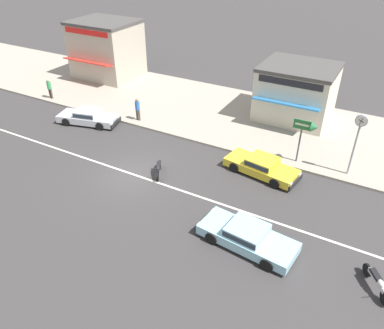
# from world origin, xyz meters

# --- Properties ---
(ground_plane) EXTENTS (160.00, 160.00, 0.00)m
(ground_plane) POSITION_xyz_m (0.00, 0.00, 0.00)
(ground_plane) COLOR #383535
(lane_centre_stripe) EXTENTS (50.40, 0.14, 0.01)m
(lane_centre_stripe) POSITION_xyz_m (0.00, 0.00, 0.00)
(lane_centre_stripe) COLOR silver
(lane_centre_stripe) RESTS_ON ground
(kerb_strip) EXTENTS (68.00, 10.00, 0.15)m
(kerb_strip) POSITION_xyz_m (0.00, 10.11, 0.07)
(kerb_strip) COLOR #9E9384
(kerb_strip) RESTS_ON ground
(sedan_pale_blue_0) EXTENTS (4.74, 2.23, 1.06)m
(sedan_pale_blue_0) POSITION_xyz_m (7.95, -2.11, 0.54)
(sedan_pale_blue_0) COLOR #93C6D6
(sedan_pale_blue_0) RESTS_ON ground
(sedan_silver_2) EXTENTS (4.69, 2.67, 1.06)m
(sedan_silver_2) POSITION_xyz_m (-6.92, 3.87, 0.53)
(sedan_silver_2) COLOR #B7BABF
(sedan_silver_2) RESTS_ON ground
(sedan_yellow_3) EXTENTS (4.58, 2.30, 1.06)m
(sedan_yellow_3) POSITION_xyz_m (6.53, 3.73, 0.53)
(sedan_yellow_3) COLOR yellow
(sedan_yellow_3) RESTS_ON ground
(motorcycle_1) EXTENTS (1.22, 1.68, 0.80)m
(motorcycle_1) POSITION_xyz_m (13.43, -1.92, 0.43)
(motorcycle_1) COLOR black
(motorcycle_1) RESTS_ON ground
(motorcycle_2) EXTENTS (0.98, 1.62, 0.80)m
(motorcycle_2) POSITION_xyz_m (1.31, 0.71, 0.42)
(motorcycle_2) COLOR black
(motorcycle_2) RESTS_ON ground
(street_clock) EXTENTS (0.66, 0.22, 3.75)m
(street_clock) POSITION_xyz_m (11.00, 5.97, 2.94)
(street_clock) COLOR #9E9EA3
(street_clock) RESTS_ON kerb_strip
(arrow_signboard) EXTENTS (1.39, 0.63, 2.81)m
(arrow_signboard) POSITION_xyz_m (8.49, 5.85, 2.49)
(arrow_signboard) COLOR #4C4C51
(arrow_signboard) RESTS_ON kerb_strip
(pedestrian_near_clock) EXTENTS (0.34, 0.34, 1.67)m
(pedestrian_near_clock) POSITION_xyz_m (-12.64, 5.69, 1.12)
(pedestrian_near_clock) COLOR #4C4238
(pedestrian_near_clock) RESTS_ON kerb_strip
(pedestrian_mid_kerb) EXTENTS (0.34, 0.34, 1.69)m
(pedestrian_mid_kerb) POSITION_xyz_m (-3.85, 5.84, 1.14)
(pedestrian_mid_kerb) COLOR #4C4238
(pedestrian_mid_kerb) RESTS_ON kerb_strip
(shopfront_corner_warung) EXTENTS (5.22, 5.45, 3.94)m
(shopfront_corner_warung) POSITION_xyz_m (6.00, 11.98, 2.13)
(shopfront_corner_warung) COLOR beige
(shopfront_corner_warung) RESTS_ON kerb_strip
(shopfront_mid_block) EXTENTS (5.67, 5.48, 5.04)m
(shopfront_mid_block) POSITION_xyz_m (-12.00, 12.43, 2.68)
(shopfront_mid_block) COLOR #B2A893
(shopfront_mid_block) RESTS_ON kerb_strip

